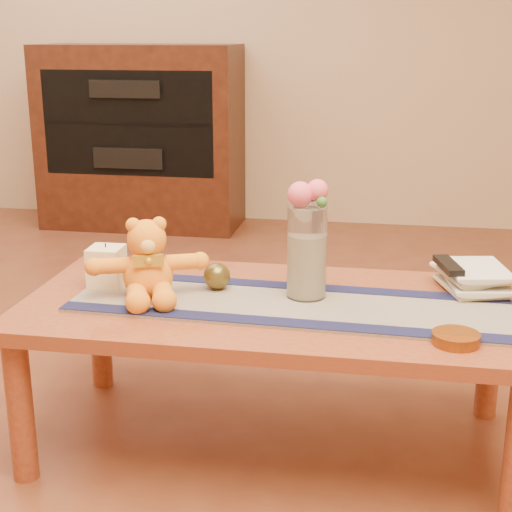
% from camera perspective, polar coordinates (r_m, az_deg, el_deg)
% --- Properties ---
extents(floor, '(5.50, 5.50, 0.00)m').
position_cam_1_polar(floor, '(2.32, 1.26, -13.95)').
color(floor, '#5E2C1A').
rests_on(floor, ground).
extents(wall_back, '(5.50, 0.00, 5.50)m').
position_cam_1_polar(wall_back, '(4.73, 6.73, 18.62)').
color(wall_back, tan).
rests_on(wall_back, floor).
extents(coffee_table_top, '(1.40, 0.70, 0.04)m').
position_cam_1_polar(coffee_table_top, '(2.13, 1.33, -3.94)').
color(coffee_table_top, maroon).
rests_on(coffee_table_top, floor).
extents(table_leg_fl, '(0.07, 0.07, 0.41)m').
position_cam_1_polar(table_leg_fl, '(2.16, -17.35, -11.01)').
color(table_leg_fl, maroon).
rests_on(table_leg_fl, floor).
extents(table_leg_bl, '(0.07, 0.07, 0.41)m').
position_cam_1_polar(table_leg_bl, '(2.63, -11.68, -5.40)').
color(table_leg_bl, maroon).
rests_on(table_leg_bl, floor).
extents(table_leg_br, '(0.07, 0.07, 0.41)m').
position_cam_1_polar(table_leg_br, '(2.49, 17.21, -7.20)').
color(table_leg_br, maroon).
rests_on(table_leg_br, floor).
extents(persian_runner, '(1.21, 0.39, 0.01)m').
position_cam_1_polar(persian_runner, '(2.09, 2.49, -3.67)').
color(persian_runner, '#201A4A').
rests_on(persian_runner, coffee_table_top).
extents(runner_border_near, '(1.20, 0.10, 0.00)m').
position_cam_1_polar(runner_border_near, '(1.95, 1.78, -4.98)').
color(runner_border_near, '#131439').
rests_on(runner_border_near, persian_runner).
extents(runner_border_far, '(1.20, 0.10, 0.00)m').
position_cam_1_polar(runner_border_far, '(2.22, 3.11, -2.28)').
color(runner_border_far, '#131439').
rests_on(runner_border_far, persian_runner).
extents(teddy_bear, '(0.39, 0.36, 0.22)m').
position_cam_1_polar(teddy_bear, '(2.13, -8.18, -0.25)').
color(teddy_bear, orange).
rests_on(teddy_bear, persian_runner).
extents(pillar_candle, '(0.10, 0.10, 0.12)m').
position_cam_1_polar(pillar_candle, '(2.26, -11.20, -0.76)').
color(pillar_candle, '#FFE6BB').
rests_on(pillar_candle, persian_runner).
extents(candle_wick, '(0.00, 0.00, 0.01)m').
position_cam_1_polar(candle_wick, '(2.24, -11.29, 0.80)').
color(candle_wick, black).
rests_on(candle_wick, pillar_candle).
extents(glass_vase, '(0.11, 0.11, 0.26)m').
position_cam_1_polar(glass_vase, '(2.10, 3.85, 0.30)').
color(glass_vase, silver).
rests_on(glass_vase, persian_runner).
extents(potpourri_fill, '(0.09, 0.09, 0.18)m').
position_cam_1_polar(potpourri_fill, '(2.11, 3.83, -0.72)').
color(potpourri_fill, beige).
rests_on(potpourri_fill, glass_vase).
extents(rose_left, '(0.07, 0.07, 0.07)m').
position_cam_1_polar(rose_left, '(2.05, 3.36, 4.67)').
color(rose_left, '#EA526A').
rests_on(rose_left, glass_vase).
extents(rose_right, '(0.06, 0.06, 0.06)m').
position_cam_1_polar(rose_right, '(2.06, 4.66, 4.97)').
color(rose_right, '#EA526A').
rests_on(rose_right, glass_vase).
extents(blue_flower_back, '(0.04, 0.04, 0.04)m').
position_cam_1_polar(blue_flower_back, '(2.10, 4.32, 4.70)').
color(blue_flower_back, '#455796').
rests_on(blue_flower_back, glass_vase).
extents(blue_flower_side, '(0.04, 0.04, 0.04)m').
position_cam_1_polar(blue_flower_side, '(2.09, 3.17, 4.44)').
color(blue_flower_side, '#455796').
rests_on(blue_flower_side, glass_vase).
extents(leaf_sprig, '(0.03, 0.03, 0.03)m').
position_cam_1_polar(leaf_sprig, '(2.04, 4.99, 4.07)').
color(leaf_sprig, '#33662D').
rests_on(leaf_sprig, glass_vase).
extents(bronze_ball, '(0.09, 0.09, 0.08)m').
position_cam_1_polar(bronze_ball, '(2.19, -2.97, -1.52)').
color(bronze_ball, '#51441B').
rests_on(bronze_ball, persian_runner).
extents(book_bottom, '(0.22, 0.26, 0.02)m').
position_cam_1_polar(book_bottom, '(2.26, 14.09, -2.41)').
color(book_bottom, beige).
rests_on(book_bottom, coffee_table_top).
extents(book_lower, '(0.20, 0.25, 0.02)m').
position_cam_1_polar(book_lower, '(2.25, 14.28, -1.98)').
color(book_lower, beige).
rests_on(book_lower, book_bottom).
extents(book_upper, '(0.23, 0.27, 0.02)m').
position_cam_1_polar(book_upper, '(2.25, 13.99, -1.47)').
color(book_upper, beige).
rests_on(book_upper, book_lower).
extents(book_top, '(0.20, 0.25, 0.02)m').
position_cam_1_polar(book_top, '(2.24, 14.31, -1.05)').
color(book_top, beige).
rests_on(book_top, book_upper).
extents(tv_remote, '(0.08, 0.17, 0.02)m').
position_cam_1_polar(tv_remote, '(2.23, 14.30, -0.68)').
color(tv_remote, black).
rests_on(tv_remote, book_top).
extents(amber_dish, '(0.12, 0.12, 0.03)m').
position_cam_1_polar(amber_dish, '(1.90, 14.83, -6.03)').
color(amber_dish, '#BF5914').
rests_on(amber_dish, coffee_table_top).
extents(media_cabinet, '(1.20, 0.50, 1.10)m').
position_cam_1_polar(media_cabinet, '(4.74, -8.64, 8.85)').
color(media_cabinet, black).
rests_on(media_cabinet, floor).
extents(cabinet_cavity, '(1.02, 0.03, 0.61)m').
position_cam_1_polar(cabinet_cavity, '(4.50, -9.65, 9.81)').
color(cabinet_cavity, black).
rests_on(cabinet_cavity, media_cabinet).
extents(cabinet_shelf, '(1.02, 0.20, 0.02)m').
position_cam_1_polar(cabinet_shelf, '(4.58, -9.29, 9.95)').
color(cabinet_shelf, black).
rests_on(cabinet_shelf, media_cabinet).
extents(stereo_upper, '(0.42, 0.28, 0.10)m').
position_cam_1_polar(stereo_upper, '(4.58, -9.33, 12.43)').
color(stereo_upper, black).
rests_on(stereo_upper, media_cabinet).
extents(stereo_lower, '(0.42, 0.28, 0.12)m').
position_cam_1_polar(stereo_lower, '(4.63, -9.10, 7.54)').
color(stereo_lower, black).
rests_on(stereo_lower, media_cabinet).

